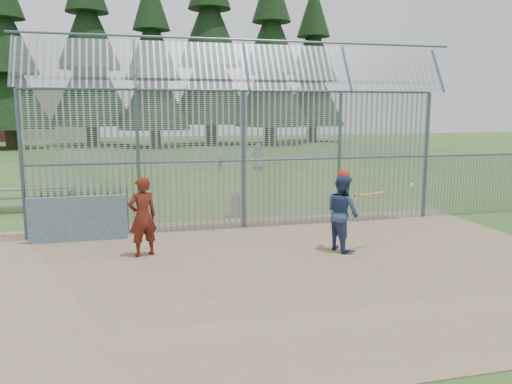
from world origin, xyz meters
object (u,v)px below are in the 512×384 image
object	(u,v)px
bleacher	(28,199)
batter	(342,213)
dugout_wall	(78,219)
onlooker	(143,216)
trash_can	(239,205)

from	to	relation	value
bleacher	batter	bearing A→B (deg)	-40.63
batter	bleacher	distance (m)	11.27
batter	bleacher	xyz separation A→B (m)	(-8.54, 7.33, -0.55)
batter	dugout_wall	bearing A→B (deg)	56.61
onlooker	bleacher	world-z (taller)	onlooker
dugout_wall	bleacher	xyz separation A→B (m)	(-2.14, 4.88, -0.21)
bleacher	trash_can	bearing A→B (deg)	-21.40
onlooker	bleacher	bearing A→B (deg)	-80.08
batter	trash_can	distance (m)	4.93
dugout_wall	bleacher	distance (m)	5.33
batter	bleacher	bearing A→B (deg)	36.92
onlooker	trash_can	xyz separation A→B (m)	(3.15, 3.94, -0.59)
dugout_wall	trash_can	world-z (taller)	dugout_wall
dugout_wall	batter	size ratio (longest dim) A/B	1.33
batter	trash_can	bearing A→B (deg)	6.90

